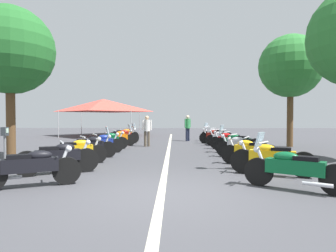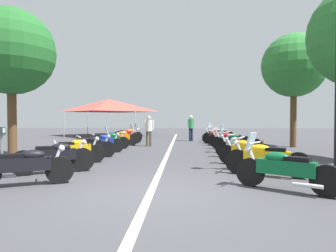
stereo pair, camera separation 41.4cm
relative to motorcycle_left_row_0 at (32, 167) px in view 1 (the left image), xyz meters
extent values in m
plane|color=#424247|center=(-0.42, -2.85, -0.45)|extent=(80.00, 80.00, 0.00)
cube|color=beige|center=(7.12, -2.85, -0.45)|extent=(28.71, 0.16, 0.01)
cylinder|color=black|center=(0.32, -0.65, -0.14)|extent=(0.40, 0.63, 0.63)
cube|color=black|center=(-0.01, 0.02, 0.04)|extent=(0.75, 1.14, 0.30)
ellipsoid|color=black|center=(0.07, -0.14, 0.24)|extent=(0.46, 0.58, 0.22)
cube|color=black|center=(-0.11, 0.21, 0.22)|extent=(0.45, 0.55, 0.12)
cylinder|color=silver|center=(0.29, -0.60, 0.16)|extent=(0.19, 0.29, 0.58)
cylinder|color=silver|center=(0.27, -0.56, 0.52)|extent=(0.57, 0.31, 0.04)
sphere|color=silver|center=(0.34, -0.70, 0.36)|extent=(0.14, 0.14, 0.14)
cylinder|color=silver|center=(-0.05, 0.50, -0.23)|extent=(0.32, 0.53, 0.08)
cylinder|color=black|center=(1.88, -0.64, -0.12)|extent=(0.44, 0.66, 0.67)
cylinder|color=black|center=(1.16, 0.70, -0.12)|extent=(0.44, 0.66, 0.67)
cube|color=black|center=(1.52, 0.03, 0.06)|extent=(0.80, 1.15, 0.30)
ellipsoid|color=black|center=(1.61, -0.13, 0.26)|extent=(0.48, 0.58, 0.22)
cube|color=black|center=(1.42, 0.22, 0.24)|extent=(0.46, 0.55, 0.12)
cylinder|color=silver|center=(1.86, -0.58, 0.18)|extent=(0.20, 0.29, 0.58)
cylinder|color=silver|center=(1.84, -0.55, 0.54)|extent=(0.56, 0.33, 0.04)
sphere|color=silver|center=(1.91, -0.68, 0.38)|extent=(0.14, 0.14, 0.14)
cylinder|color=silver|center=(1.46, 0.52, -0.22)|extent=(0.33, 0.52, 0.08)
cylinder|color=black|center=(3.53, -0.52, -0.14)|extent=(0.40, 0.62, 0.62)
cylinder|color=black|center=(2.90, 0.79, -0.14)|extent=(0.40, 0.62, 0.62)
cube|color=#EAB214|center=(3.21, 0.13, 0.04)|extent=(0.73, 1.12, 0.30)
ellipsoid|color=#EAB214|center=(3.29, -0.03, 0.24)|extent=(0.46, 0.58, 0.22)
cube|color=black|center=(3.12, 0.33, 0.22)|extent=(0.44, 0.55, 0.12)
cylinder|color=silver|center=(3.50, -0.47, 0.16)|extent=(0.19, 0.29, 0.58)
cylinder|color=silver|center=(3.49, -0.43, 0.52)|extent=(0.58, 0.30, 0.04)
sphere|color=silver|center=(3.55, -0.57, 0.36)|extent=(0.14, 0.14, 0.14)
cylinder|color=silver|center=(3.19, 0.60, -0.24)|extent=(0.31, 0.53, 0.08)
cylinder|color=black|center=(4.94, -0.56, -0.14)|extent=(0.35, 0.64, 0.63)
cylinder|color=black|center=(4.46, 0.76, -0.14)|extent=(0.35, 0.64, 0.63)
cube|color=black|center=(4.70, 0.10, 0.04)|extent=(0.63, 1.10, 0.30)
ellipsoid|color=black|center=(4.76, -0.07, 0.24)|extent=(0.42, 0.58, 0.22)
cube|color=black|center=(4.63, 0.31, 0.22)|extent=(0.41, 0.54, 0.12)
cylinder|color=silver|center=(4.92, -0.50, 0.16)|extent=(0.16, 0.30, 0.58)
cylinder|color=silver|center=(4.91, -0.46, 0.52)|extent=(0.60, 0.25, 0.04)
sphere|color=silver|center=(4.96, -0.60, 0.36)|extent=(0.14, 0.14, 0.14)
cylinder|color=silver|center=(4.73, 0.56, -0.24)|extent=(0.26, 0.54, 0.08)
cube|color=silver|center=(4.94, -0.54, 0.59)|extent=(0.38, 0.24, 0.32)
cylinder|color=black|center=(6.56, -0.56, -0.14)|extent=(0.40, 0.62, 0.62)
cylinder|color=black|center=(5.93, 0.72, -0.14)|extent=(0.40, 0.62, 0.62)
cube|color=navy|center=(6.25, 0.08, 0.04)|extent=(0.73, 1.10, 0.30)
ellipsoid|color=navy|center=(6.33, -0.08, 0.24)|extent=(0.46, 0.58, 0.22)
cube|color=black|center=(6.15, 0.28, 0.22)|extent=(0.45, 0.55, 0.12)
cylinder|color=silver|center=(6.54, -0.50, 0.16)|extent=(0.19, 0.29, 0.58)
cylinder|color=silver|center=(6.52, -0.47, 0.52)|extent=(0.57, 0.31, 0.04)
sphere|color=silver|center=(6.59, -0.60, 0.36)|extent=(0.14, 0.14, 0.14)
cylinder|color=silver|center=(6.22, 0.55, -0.24)|extent=(0.32, 0.53, 0.08)
cylinder|color=black|center=(8.09, -0.52, -0.15)|extent=(0.36, 0.61, 0.61)
cylinder|color=black|center=(7.56, 0.76, -0.15)|extent=(0.36, 0.61, 0.61)
cube|color=#0C592D|center=(7.83, 0.12, 0.03)|extent=(0.66, 1.08, 0.30)
ellipsoid|color=#0C592D|center=(7.90, -0.05, 0.23)|extent=(0.44, 0.58, 0.22)
cube|color=black|center=(7.74, 0.32, 0.21)|extent=(0.42, 0.54, 0.12)
cylinder|color=silver|center=(8.07, -0.47, 0.15)|extent=(0.18, 0.29, 0.58)
cylinder|color=silver|center=(8.06, -0.43, 0.51)|extent=(0.59, 0.27, 0.04)
sphere|color=silver|center=(8.11, -0.57, 0.35)|extent=(0.14, 0.14, 0.14)
cylinder|color=silver|center=(7.83, 0.57, -0.24)|extent=(0.28, 0.54, 0.08)
cylinder|color=black|center=(9.92, -0.66, -0.14)|extent=(0.42, 0.63, 0.64)
cylinder|color=black|center=(9.25, 0.63, -0.14)|extent=(0.42, 0.63, 0.64)
cube|color=orange|center=(9.58, -0.01, 0.04)|extent=(0.76, 1.10, 0.30)
ellipsoid|color=orange|center=(9.67, -0.17, 0.24)|extent=(0.47, 0.58, 0.22)
cube|color=black|center=(9.48, 0.18, 0.22)|extent=(0.45, 0.55, 0.12)
cylinder|color=silver|center=(9.89, -0.60, 0.16)|extent=(0.20, 0.29, 0.58)
cylinder|color=silver|center=(9.87, -0.57, 0.52)|extent=(0.57, 0.32, 0.04)
sphere|color=silver|center=(9.94, -0.70, 0.36)|extent=(0.14, 0.14, 0.14)
cylinder|color=silver|center=(9.54, 0.45, -0.23)|extent=(0.32, 0.52, 0.08)
cube|color=silver|center=(9.91, -0.64, 0.59)|extent=(0.38, 0.27, 0.32)
cylinder|color=black|center=(11.38, -0.66, -0.12)|extent=(0.37, 0.67, 0.66)
cylinder|color=black|center=(10.85, 0.73, -0.12)|extent=(0.37, 0.67, 0.66)
cube|color=maroon|center=(11.12, 0.04, 0.06)|extent=(0.67, 1.15, 0.30)
ellipsoid|color=maroon|center=(11.18, -0.13, 0.26)|extent=(0.43, 0.58, 0.22)
cube|color=black|center=(11.04, 0.24, 0.24)|extent=(0.42, 0.54, 0.12)
cylinder|color=silver|center=(11.36, -0.60, 0.18)|extent=(0.17, 0.30, 0.58)
cylinder|color=silver|center=(11.35, -0.56, 0.54)|extent=(0.59, 0.26, 0.04)
sphere|color=silver|center=(11.40, -0.70, 0.38)|extent=(0.14, 0.14, 0.14)
cylinder|color=silver|center=(11.12, 0.52, -0.22)|extent=(0.27, 0.54, 0.08)
cube|color=silver|center=(11.38, -0.64, 0.61)|extent=(0.38, 0.24, 0.32)
cylinder|color=black|center=(13.09, -0.46, -0.14)|extent=(0.44, 0.62, 0.64)
cylinder|color=black|center=(12.36, 0.79, -0.14)|extent=(0.44, 0.62, 0.64)
cube|color=orange|center=(12.72, 0.17, 0.04)|extent=(0.80, 1.09, 0.30)
ellipsoid|color=orange|center=(12.81, 0.01, 0.24)|extent=(0.49, 0.58, 0.22)
cube|color=black|center=(12.61, 0.36, 0.22)|extent=(0.47, 0.55, 0.12)
cylinder|color=silver|center=(13.06, -0.41, 0.16)|extent=(0.21, 0.29, 0.58)
cylinder|color=silver|center=(13.04, -0.37, 0.52)|extent=(0.56, 0.35, 0.04)
sphere|color=silver|center=(13.11, -0.50, 0.36)|extent=(0.14, 0.14, 0.14)
cylinder|color=silver|center=(12.66, 0.63, -0.23)|extent=(0.35, 0.52, 0.08)
cube|color=silver|center=(13.08, -0.44, 0.59)|extent=(0.37, 0.29, 0.32)
cylinder|color=black|center=(0.29, -5.01, -0.14)|extent=(0.47, 0.60, 0.63)
cube|color=#0C592D|center=(-0.15, -5.64, 0.04)|extent=(0.89, 1.11, 0.30)
ellipsoid|color=#0C592D|center=(-0.04, -5.49, 0.24)|extent=(0.51, 0.58, 0.22)
cube|color=black|center=(-0.27, -5.82, 0.22)|extent=(0.49, 0.54, 0.12)
cylinder|color=silver|center=(0.26, -5.06, 0.16)|extent=(0.22, 0.28, 0.58)
cylinder|color=silver|center=(0.23, -5.10, 0.52)|extent=(0.53, 0.39, 0.04)
sphere|color=silver|center=(0.32, -4.97, 0.36)|extent=(0.14, 0.14, 0.14)
cylinder|color=silver|center=(-0.56, -5.91, -0.23)|extent=(0.38, 0.50, 0.08)
cube|color=silver|center=(0.28, -5.03, 0.59)|extent=(0.36, 0.31, 0.32)
cylinder|color=black|center=(1.76, -5.01, -0.12)|extent=(0.40, 0.67, 0.67)
cylinder|color=black|center=(1.13, -6.39, -0.12)|extent=(0.40, 0.67, 0.67)
cube|color=#EAB214|center=(1.45, -5.70, 0.06)|extent=(0.73, 1.17, 0.30)
ellipsoid|color=#EAB214|center=(1.52, -5.54, 0.26)|extent=(0.45, 0.58, 0.22)
cube|color=black|center=(1.36, -5.90, 0.24)|extent=(0.44, 0.54, 0.12)
cylinder|color=silver|center=(1.74, -5.06, 0.18)|extent=(0.18, 0.29, 0.58)
cylinder|color=silver|center=(1.72, -5.10, 0.54)|extent=(0.58, 0.29, 0.04)
sphere|color=silver|center=(1.78, -4.96, 0.38)|extent=(0.14, 0.14, 0.14)
cylinder|color=silver|center=(1.09, -6.04, -0.22)|extent=(0.30, 0.53, 0.08)
cylinder|color=black|center=(3.47, -5.01, -0.14)|extent=(0.44, 0.62, 0.63)
cylinder|color=black|center=(2.79, -6.17, -0.14)|extent=(0.44, 0.62, 0.63)
cube|color=#EAB214|center=(3.13, -5.59, 0.04)|extent=(0.76, 1.03, 0.30)
ellipsoid|color=#EAB214|center=(3.22, -5.43, 0.24)|extent=(0.49, 0.58, 0.22)
cube|color=black|center=(3.02, -5.78, 0.22)|extent=(0.47, 0.55, 0.12)
cylinder|color=silver|center=(3.44, -5.06, 0.16)|extent=(0.21, 0.29, 0.58)
cylinder|color=silver|center=(3.42, -5.09, 0.52)|extent=(0.55, 0.35, 0.04)
sphere|color=silver|center=(3.50, -4.96, 0.36)|extent=(0.14, 0.14, 0.14)
cylinder|color=silver|center=(2.77, -5.85, -0.23)|extent=(0.35, 0.51, 0.08)
cylinder|color=black|center=(5.21, -5.08, -0.14)|extent=(0.44, 0.61, 0.62)
cylinder|color=black|center=(4.46, -6.34, -0.14)|extent=(0.44, 0.61, 0.62)
cube|color=silver|center=(4.83, -5.71, 0.04)|extent=(0.81, 1.10, 0.30)
ellipsoid|color=silver|center=(4.92, -5.56, 0.24)|extent=(0.49, 0.58, 0.22)
cube|color=black|center=(4.72, -5.90, 0.22)|extent=(0.47, 0.55, 0.12)
cylinder|color=silver|center=(5.18, -5.14, 0.16)|extent=(0.21, 0.28, 0.58)
cylinder|color=silver|center=(5.16, -5.17, 0.52)|extent=(0.55, 0.35, 0.04)
sphere|color=silver|center=(5.23, -5.04, 0.36)|extent=(0.14, 0.14, 0.14)
cylinder|color=silver|center=(4.45, -6.00, -0.24)|extent=(0.35, 0.51, 0.08)
cylinder|color=black|center=(6.65, -5.20, -0.12)|extent=(0.45, 0.66, 0.68)
cylinder|color=black|center=(5.92, -6.49, -0.12)|extent=(0.45, 0.66, 0.68)
cube|color=#0C592D|center=(6.29, -5.85, 0.06)|extent=(0.80, 1.12, 0.30)
ellipsoid|color=#0C592D|center=(6.38, -5.69, 0.26)|extent=(0.48, 0.58, 0.22)
cube|color=black|center=(6.18, -6.04, 0.24)|extent=(0.46, 0.55, 0.12)
cylinder|color=silver|center=(6.62, -5.25, 0.18)|extent=(0.20, 0.29, 0.58)
cylinder|color=silver|center=(6.60, -5.29, 0.54)|extent=(0.56, 0.34, 0.04)
sphere|color=silver|center=(6.68, -5.16, 0.38)|extent=(0.14, 0.14, 0.14)
cylinder|color=silver|center=(5.91, -6.14, -0.22)|extent=(0.34, 0.52, 0.08)
cube|color=silver|center=(6.64, -5.22, 0.61)|extent=(0.37, 0.28, 0.32)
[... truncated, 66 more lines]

